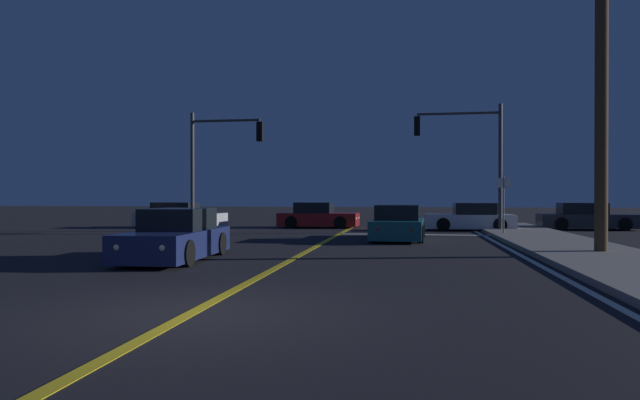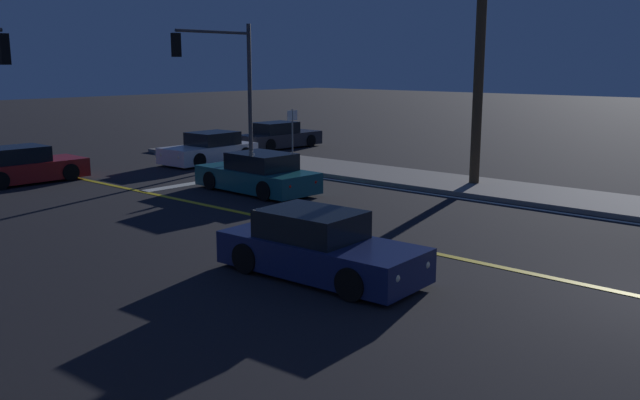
{
  "view_description": "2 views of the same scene",
  "coord_description": "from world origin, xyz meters",
  "px_view_note": "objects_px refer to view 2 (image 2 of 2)",
  "views": [
    {
      "loc": [
        3.06,
        -7.56,
        1.66
      ],
      "look_at": [
        -0.48,
        14.51,
        1.51
      ],
      "focal_mm": 31.48,
      "sensor_mm": 36.0,
      "label": 1
    },
    {
      "loc": [
        -12.99,
        -2.53,
        4.27
      ],
      "look_at": [
        -1.27,
        7.77,
        1.13
      ],
      "focal_mm": 38.12,
      "sensor_mm": 36.0,
      "label": 2
    }
  ],
  "objects_px": {
    "car_lead_oncoming_red": "(23,167)",
    "car_parked_curb_white": "(210,150)",
    "car_side_waiting_charcoal": "(278,137)",
    "car_following_oncoming_teal": "(258,175)",
    "car_mid_block_navy": "(319,248)",
    "street_sign_corner": "(292,129)",
    "utility_pole_right": "(480,37)",
    "traffic_signal_near_right": "(224,71)"
  },
  "relations": [
    {
      "from": "car_lead_oncoming_red",
      "to": "car_parked_curb_white",
      "type": "distance_m",
      "value": 7.84
    },
    {
      "from": "car_lead_oncoming_red",
      "to": "car_side_waiting_charcoal",
      "type": "distance_m",
      "value": 13.54
    },
    {
      "from": "car_following_oncoming_teal",
      "to": "car_lead_oncoming_red",
      "type": "xyz_separation_m",
      "value": [
        -4.4,
        7.74,
        -0.0
      ]
    },
    {
      "from": "car_parked_curb_white",
      "to": "car_mid_block_navy",
      "type": "relative_size",
      "value": 0.96
    },
    {
      "from": "car_lead_oncoming_red",
      "to": "street_sign_corner",
      "type": "relative_size",
      "value": 1.71
    },
    {
      "from": "car_parked_curb_white",
      "to": "utility_pole_right",
      "type": "height_order",
      "value": "utility_pole_right"
    },
    {
      "from": "traffic_signal_near_right",
      "to": "car_following_oncoming_teal",
      "type": "bearing_deg",
      "value": 58.96
    },
    {
      "from": "car_following_oncoming_teal",
      "to": "car_parked_curb_white",
      "type": "height_order",
      "value": "same"
    },
    {
      "from": "car_lead_oncoming_red",
      "to": "car_parked_curb_white",
      "type": "bearing_deg",
      "value": 83.02
    },
    {
      "from": "car_side_waiting_charcoal",
      "to": "car_parked_curb_white",
      "type": "bearing_deg",
      "value": -73.82
    },
    {
      "from": "traffic_signal_near_right",
      "to": "street_sign_corner",
      "type": "distance_m",
      "value": 3.78
    },
    {
      "from": "utility_pole_right",
      "to": "street_sign_corner",
      "type": "relative_size",
      "value": 4.05
    },
    {
      "from": "car_side_waiting_charcoal",
      "to": "car_mid_block_navy",
      "type": "relative_size",
      "value": 1.06
    },
    {
      "from": "car_side_waiting_charcoal",
      "to": "street_sign_corner",
      "type": "bearing_deg",
      "value": -39.18
    },
    {
      "from": "car_parked_curb_white",
      "to": "street_sign_corner",
      "type": "bearing_deg",
      "value": -168.76
    },
    {
      "from": "car_parked_curb_white",
      "to": "traffic_signal_near_right",
      "type": "height_order",
      "value": "traffic_signal_near_right"
    },
    {
      "from": "car_lead_oncoming_red",
      "to": "car_mid_block_navy",
      "type": "relative_size",
      "value": 0.95
    },
    {
      "from": "car_lead_oncoming_red",
      "to": "traffic_signal_near_right",
      "type": "distance_m",
      "value": 8.64
    },
    {
      "from": "car_lead_oncoming_red",
      "to": "street_sign_corner",
      "type": "height_order",
      "value": "street_sign_corner"
    },
    {
      "from": "car_following_oncoming_teal",
      "to": "car_mid_block_navy",
      "type": "relative_size",
      "value": 1.03
    },
    {
      "from": "car_mid_block_navy",
      "to": "car_parked_curb_white",
      "type": "bearing_deg",
      "value": -124.79
    },
    {
      "from": "car_parked_curb_white",
      "to": "traffic_signal_near_right",
      "type": "xyz_separation_m",
      "value": [
        -0.21,
        -1.35,
        3.37
      ]
    },
    {
      "from": "car_following_oncoming_teal",
      "to": "utility_pole_right",
      "type": "xyz_separation_m",
      "value": [
        5.66,
        -5.05,
        4.58
      ]
    },
    {
      "from": "car_following_oncoming_teal",
      "to": "car_mid_block_navy",
      "type": "height_order",
      "value": "same"
    },
    {
      "from": "car_parked_curb_white",
      "to": "car_mid_block_navy",
      "type": "distance_m",
      "value": 16.87
    },
    {
      "from": "traffic_signal_near_right",
      "to": "street_sign_corner",
      "type": "height_order",
      "value": "traffic_signal_near_right"
    },
    {
      "from": "utility_pole_right",
      "to": "traffic_signal_near_right",
      "type": "bearing_deg",
      "value": 103.71
    },
    {
      "from": "car_parked_curb_white",
      "to": "traffic_signal_near_right",
      "type": "bearing_deg",
      "value": 170.21
    },
    {
      "from": "car_parked_curb_white",
      "to": "car_mid_block_navy",
      "type": "xyz_separation_m",
      "value": [
        -8.97,
        -14.29,
        -0.0
      ]
    },
    {
      "from": "car_mid_block_navy",
      "to": "street_sign_corner",
      "type": "xyz_separation_m",
      "value": [
        9.87,
        10.13,
        1.08
      ]
    },
    {
      "from": "car_parked_curb_white",
      "to": "car_side_waiting_charcoal",
      "type": "bearing_deg",
      "value": -76.34
    },
    {
      "from": "car_lead_oncoming_red",
      "to": "street_sign_corner",
      "type": "xyz_separation_m",
      "value": [
        8.65,
        -5.31,
        1.08
      ]
    },
    {
      "from": "car_following_oncoming_teal",
      "to": "car_parked_curb_white",
      "type": "bearing_deg",
      "value": 65.32
    },
    {
      "from": "car_following_oncoming_teal",
      "to": "car_side_waiting_charcoal",
      "type": "relative_size",
      "value": 0.97
    },
    {
      "from": "car_following_oncoming_teal",
      "to": "car_lead_oncoming_red",
      "type": "height_order",
      "value": "same"
    },
    {
      "from": "car_following_oncoming_teal",
      "to": "car_parked_curb_white",
      "type": "xyz_separation_m",
      "value": [
        3.36,
        6.59,
        -0.0
      ]
    },
    {
      "from": "car_lead_oncoming_red",
      "to": "traffic_signal_near_right",
      "type": "relative_size",
      "value": 0.71
    },
    {
      "from": "traffic_signal_near_right",
      "to": "street_sign_corner",
      "type": "relative_size",
      "value": 2.39
    },
    {
      "from": "car_side_waiting_charcoal",
      "to": "traffic_signal_near_right",
      "type": "relative_size",
      "value": 0.8
    },
    {
      "from": "traffic_signal_near_right",
      "to": "utility_pole_right",
      "type": "xyz_separation_m",
      "value": [
        2.51,
        -10.28,
        1.21
      ]
    },
    {
      "from": "car_side_waiting_charcoal",
      "to": "utility_pole_right",
      "type": "bearing_deg",
      "value": -13.25
    },
    {
      "from": "utility_pole_right",
      "to": "car_lead_oncoming_red",
      "type": "bearing_deg",
      "value": 128.17
    }
  ]
}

